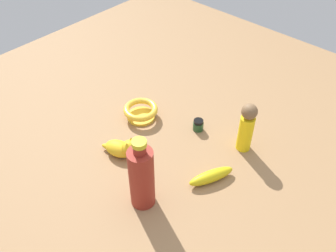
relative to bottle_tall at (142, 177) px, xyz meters
The scene contains 7 objects.
ground 0.29m from the bottle_tall, 154.32° to the right, with size 2.00×2.00×0.00m, color #936D47.
bottle_tall is the anchor object (origin of this frame).
bowl 0.41m from the bottle_tall, 133.55° to the right, with size 0.13×0.13×0.05m.
person_figure_adult 0.41m from the bottle_tall, 166.36° to the left, with size 0.07×0.07×0.19m.
nail_polish_jar 0.39m from the bottle_tall, 167.68° to the right, with size 0.04×0.04×0.04m.
cat_figurine 0.22m from the bottle_tall, 114.75° to the right, with size 0.09×0.14×0.09m.
banana 0.25m from the bottle_tall, 152.93° to the left, with size 0.16×0.04×0.04m, color gold.
Camera 1 is at (0.70, 0.64, 0.95)m, focal length 39.72 mm.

